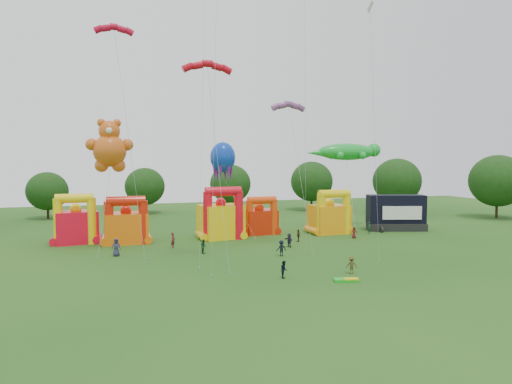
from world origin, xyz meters
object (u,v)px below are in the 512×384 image
object	(u,v)px
stage_trailer	(396,213)
bouncy_castle_0	(76,224)
teddy_bear_kite	(107,181)
octopus_kite	(234,193)
spectator_4	(298,236)
gecko_kite	(350,184)
spectator_0	(116,247)
bouncy_castle_2	(221,219)

from	to	relation	value
stage_trailer	bouncy_castle_0	bearing A→B (deg)	176.84
stage_trailer	teddy_bear_kite	bearing A→B (deg)	-177.53
teddy_bear_kite	octopus_kite	bearing A→B (deg)	17.96
stage_trailer	spectator_4	world-z (taller)	stage_trailer
gecko_kite	spectator_0	xyz separation A→B (m)	(-33.27, -8.97, -6.00)
gecko_kite	octopus_kite	distance (m)	17.36
bouncy_castle_2	octopus_kite	size ratio (longest dim) A/B	0.53
stage_trailer	bouncy_castle_2	bearing A→B (deg)	178.65
stage_trailer	teddy_bear_kite	world-z (taller)	teddy_bear_kite
bouncy_castle_0	octopus_kite	bearing A→B (deg)	3.43
bouncy_castle_2	spectator_4	xyz separation A→B (m)	(8.89, -5.48, -1.85)
octopus_kite	bouncy_castle_0	bearing A→B (deg)	-176.57
bouncy_castle_2	stage_trailer	xyz separation A→B (m)	(26.62, -0.63, -0.08)
stage_trailer	spectator_0	size ratio (longest dim) A/B	4.52
octopus_kite	spectator_0	distance (m)	20.10
bouncy_castle_2	gecko_kite	size ratio (longest dim) A/B	0.53
teddy_bear_kite	octopus_kite	world-z (taller)	teddy_bear_kite
bouncy_castle_2	spectator_0	size ratio (longest dim) A/B	3.56
octopus_kite	spectator_0	world-z (taller)	octopus_kite
bouncy_castle_0	stage_trailer	distance (m)	45.03
bouncy_castle_2	teddy_bear_kite	distance (m)	15.58
bouncy_castle_0	spectator_0	bearing A→B (deg)	-63.70
octopus_kite	teddy_bear_kite	bearing A→B (deg)	-162.04
gecko_kite	octopus_kite	bearing A→B (deg)	173.16
stage_trailer	teddy_bear_kite	distance (m)	41.44
bouncy_castle_2	spectator_4	distance (m)	10.61
gecko_kite	spectator_0	size ratio (longest dim) A/B	6.71
teddy_bear_kite	spectator_0	world-z (taller)	teddy_bear_kite
bouncy_castle_2	stage_trailer	bearing A→B (deg)	-1.35
spectator_4	bouncy_castle_2	bearing A→B (deg)	-83.61
spectator_0	spectator_4	world-z (taller)	spectator_0
gecko_kite	stage_trailer	bearing A→B (deg)	-13.69
gecko_kite	octopus_kite	world-z (taller)	octopus_kite
teddy_bear_kite	spectator_4	world-z (taller)	teddy_bear_kite
gecko_kite	spectator_4	size ratio (longest dim) A/B	8.20
bouncy_castle_2	spectator_0	bearing A→B (deg)	-149.60
teddy_bear_kite	gecko_kite	distance (m)	34.37
octopus_kite	spectator_4	xyz separation A→B (m)	(6.33, -8.58, -5.06)
bouncy_castle_0	stage_trailer	xyz separation A→B (m)	(44.96, -2.48, 0.15)
bouncy_castle_0	teddy_bear_kite	distance (m)	8.06
stage_trailer	spectator_0	bearing A→B (deg)	-169.69
teddy_bear_kite	spectator_0	xyz separation A→B (m)	(0.91, -5.53, -7.05)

